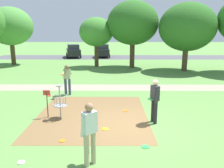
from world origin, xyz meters
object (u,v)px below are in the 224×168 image
at_px(player_throwing, 155,99).
at_px(frisbee_scattered_b, 49,96).
at_px(frisbee_mid_grass, 105,129).
at_px(disc_golf_basket, 58,100).
at_px(frisbee_by_tee, 146,147).
at_px(tree_mid_center, 187,27).
at_px(parked_car_leftmost, 73,51).
at_px(player_foreground_watching, 90,131).
at_px(tree_near_left, 10,26).
at_px(frisbee_near_basket, 21,162).
at_px(tree_mid_left, 96,32).
at_px(frisbee_far_right, 126,111).
at_px(tree_mid_right, 133,23).
at_px(player_waiting_left, 67,78).
at_px(frisbee_scattered_a, 62,141).
at_px(parked_car_center_left, 103,51).

relative_size(player_throwing, frisbee_scattered_b, 7.48).
bearing_deg(frisbee_mid_grass, frisbee_scattered_b, 127.13).
relative_size(disc_golf_basket, frisbee_by_tee, 5.67).
distance_m(tree_mid_center, parked_car_leftmost, 17.08).
xyz_separation_m(player_foreground_watching, player_throwing, (2.19, 2.83, 0.00)).
height_order(frisbee_scattered_b, tree_near_left, tree_near_left).
bearing_deg(frisbee_mid_grass, frisbee_near_basket, -135.97).
distance_m(player_foreground_watching, tree_mid_left, 17.70).
relative_size(frisbee_far_right, tree_mid_right, 0.04).
height_order(player_waiting_left, tree_mid_left, tree_mid_left).
bearing_deg(frisbee_by_tee, tree_mid_center, 68.35).
bearing_deg(tree_near_left, tree_mid_left, -8.83).
bearing_deg(frisbee_scattered_a, parked_car_leftmost, 99.16).
bearing_deg(frisbee_scattered_b, tree_near_left, 120.80).
xyz_separation_m(frisbee_scattered_b, parked_car_center_left, (2.09, 20.37, 0.91)).
xyz_separation_m(player_waiting_left, frisbee_scattered_a, (0.92, -5.46, -0.98)).
distance_m(frisbee_scattered_b, tree_mid_center, 13.78).
bearing_deg(parked_car_center_left, parked_car_leftmost, -174.39).
relative_size(player_foreground_watching, frisbee_scattered_b, 7.48).
height_order(player_throwing, parked_car_leftmost, parked_car_leftmost).
distance_m(player_foreground_watching, tree_near_left, 21.79).
bearing_deg(tree_mid_right, frisbee_scattered_a, -102.77).
bearing_deg(parked_car_leftmost, frisbee_far_right, -74.34).
height_order(frisbee_scattered_a, tree_mid_left, tree_mid_left).
distance_m(player_throwing, parked_car_leftmost, 24.74).
height_order(frisbee_by_tee, tree_mid_right, tree_mid_right).
xyz_separation_m(frisbee_scattered_a, tree_mid_left, (-0.07, 16.20, 3.48)).
xyz_separation_m(disc_golf_basket, player_waiting_left, (-0.35, 3.47, 0.23)).
xyz_separation_m(player_throwing, tree_mid_center, (5.00, 12.15, 2.95)).
xyz_separation_m(player_waiting_left, tree_mid_center, (9.14, 8.24, 2.93)).
bearing_deg(player_foreground_watching, frisbee_mid_grass, 81.82).
relative_size(player_waiting_left, parked_car_center_left, 0.40).
relative_size(player_foreground_watching, frisbee_mid_grass, 6.86).
distance_m(disc_golf_basket, player_throwing, 3.82).
bearing_deg(disc_golf_basket, frisbee_by_tee, -36.40).
xyz_separation_m(tree_near_left, parked_car_center_left, (9.48, 7.96, -3.18)).
bearing_deg(frisbee_by_tee, frisbee_near_basket, -166.33).
xyz_separation_m(player_foreground_watching, tree_mid_left, (-1.11, 17.48, 2.52)).
distance_m(disc_golf_basket, player_foreground_watching, 3.65).
bearing_deg(tree_near_left, frisbee_mid_grass, -57.48).
height_order(tree_mid_left, parked_car_center_left, tree_mid_left).
distance_m(player_foreground_watching, parked_car_leftmost, 26.95).
bearing_deg(frisbee_scattered_a, player_throwing, 25.62).
bearing_deg(frisbee_scattered_b, tree_mid_left, 80.40).
bearing_deg(tree_mid_right, frisbee_by_tee, -93.27).
bearing_deg(frisbee_near_basket, tree_mid_left, 87.47).
bearing_deg(tree_near_left, frisbee_near_basket, -65.78).
xyz_separation_m(frisbee_by_tee, tree_mid_right, (0.92, 16.03, 4.34)).
height_order(frisbee_near_basket, frisbee_by_tee, same).
bearing_deg(player_waiting_left, player_throwing, -43.42).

